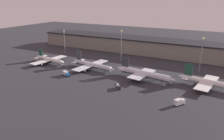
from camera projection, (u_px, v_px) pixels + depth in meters
ground at (86, 81)px, 153.95m from camera, size 600.00×600.00×0.00m
terminal_building at (137, 45)px, 233.68m from camera, size 227.34×29.47×15.76m
airplane_0 at (50, 60)px, 195.70m from camera, size 38.30×36.33×11.23m
airplane_1 at (92, 65)px, 179.68m from camera, size 44.31×37.74×13.92m
airplane_2 at (144, 74)px, 156.97m from camera, size 48.34×27.66×13.20m
airplane_3 at (209, 83)px, 141.85m from camera, size 42.28×32.64×14.06m
service_vehicle_0 at (66, 73)px, 163.83m from camera, size 7.05×4.89×3.45m
service_vehicle_1 at (118, 86)px, 140.67m from camera, size 5.10×5.63×2.77m
service_vehicle_2 at (179, 102)px, 118.95m from camera, size 5.60×6.86×3.76m
lamp_post_0 at (64, 38)px, 226.83m from camera, size 1.80×1.80×24.57m
lamp_post_1 at (121, 42)px, 197.19m from camera, size 1.80×1.80×28.72m
lamp_post_2 at (202, 51)px, 167.19m from camera, size 1.80×1.80×27.74m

